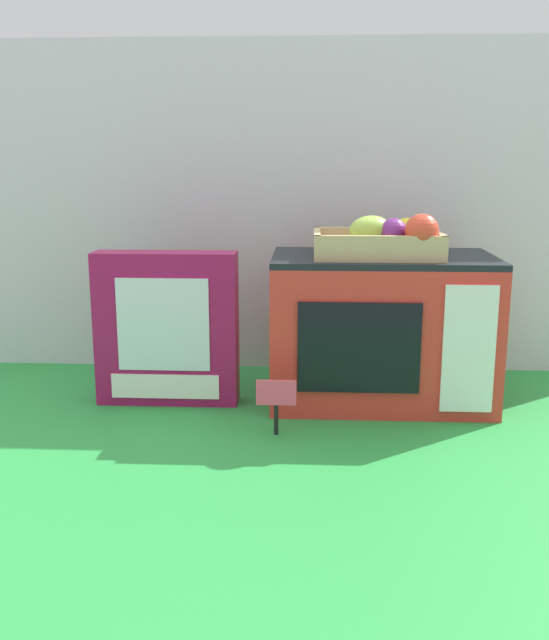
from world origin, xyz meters
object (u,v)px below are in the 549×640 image
(food_groups_crate, at_px, (385,241))
(cookie_set_box, at_px, (167,329))
(price_sign, at_px, (276,399))
(toy_microwave, at_px, (381,329))

(food_groups_crate, relative_size, cookie_set_box, 0.80)
(cookie_set_box, xyz_separation_m, price_sign, (0.22, -0.17, -0.08))
(food_groups_crate, height_order, price_sign, food_groups_crate)
(toy_microwave, relative_size, cookie_set_box, 1.43)
(food_groups_crate, relative_size, price_sign, 2.39)
(toy_microwave, relative_size, price_sign, 4.27)
(toy_microwave, height_order, price_sign, toy_microwave)
(toy_microwave, height_order, food_groups_crate, food_groups_crate)
(food_groups_crate, xyz_separation_m, cookie_set_box, (-0.42, -0.01, -0.17))
(toy_microwave, height_order, cookie_set_box, cookie_set_box)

